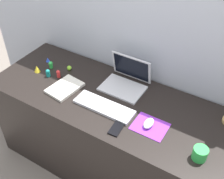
# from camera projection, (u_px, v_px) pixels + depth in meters

# --- Properties ---
(ground_plane) EXTENTS (6.00, 6.00, 0.00)m
(ground_plane) POSITION_uv_depth(u_px,v_px,m) (112.00, 164.00, 2.40)
(ground_plane) COLOR slate
(back_wall) EXTENTS (2.97, 0.05, 1.68)m
(back_wall) POSITION_uv_depth(u_px,v_px,m) (138.00, 61.00, 2.10)
(back_wall) COLOR #B2B7C1
(back_wall) RESTS_ON ground_plane
(desk) EXTENTS (1.77, 0.66, 0.74)m
(desk) POSITION_uv_depth(u_px,v_px,m) (112.00, 135.00, 2.16)
(desk) COLOR black
(desk) RESTS_ON ground_plane
(laptop) EXTENTS (0.30, 0.25, 0.21)m
(laptop) POSITION_uv_depth(u_px,v_px,m) (126.00, 79.00, 2.01)
(laptop) COLOR silver
(laptop) RESTS_ON desk
(keyboard) EXTENTS (0.41, 0.13, 0.02)m
(keyboard) POSITION_uv_depth(u_px,v_px,m) (104.00, 107.00, 1.86)
(keyboard) COLOR silver
(keyboard) RESTS_ON desk
(mousepad) EXTENTS (0.21, 0.17, 0.00)m
(mousepad) POSITION_uv_depth(u_px,v_px,m) (150.00, 126.00, 1.74)
(mousepad) COLOR purple
(mousepad) RESTS_ON desk
(mouse) EXTENTS (0.06, 0.10, 0.03)m
(mouse) POSITION_uv_depth(u_px,v_px,m) (149.00, 123.00, 1.73)
(mouse) COLOR silver
(mouse) RESTS_ON mousepad
(cell_phone) EXTENTS (0.07, 0.13, 0.01)m
(cell_phone) POSITION_uv_depth(u_px,v_px,m) (117.00, 128.00, 1.72)
(cell_phone) COLOR black
(cell_phone) RESTS_ON desk
(notebook_pad) EXTENTS (0.20, 0.26, 0.02)m
(notebook_pad) POSITION_uv_depth(u_px,v_px,m) (65.00, 88.00, 2.01)
(notebook_pad) COLOR silver
(notebook_pad) RESTS_ON desk
(coffee_mug) EXTENTS (0.08, 0.08, 0.08)m
(coffee_mug) POSITION_uv_depth(u_px,v_px,m) (200.00, 154.00, 1.54)
(coffee_mug) COLOR green
(coffee_mug) RESTS_ON desk
(toy_figurine_blue) EXTENTS (0.03, 0.03, 0.04)m
(toy_figurine_blue) POSITION_uv_depth(u_px,v_px,m) (48.00, 60.00, 2.26)
(toy_figurine_blue) COLOR blue
(toy_figurine_blue) RESTS_ON desk
(toy_figurine_lime) EXTENTS (0.03, 0.03, 0.04)m
(toy_figurine_lime) POSITION_uv_depth(u_px,v_px,m) (69.00, 68.00, 2.17)
(toy_figurine_lime) COLOR #8CDB33
(toy_figurine_lime) RESTS_ON desk
(toy_figurine_teal) EXTENTS (0.03, 0.03, 0.06)m
(toy_figurine_teal) POSITION_uv_depth(u_px,v_px,m) (48.00, 73.00, 2.11)
(toy_figurine_teal) COLOR teal
(toy_figurine_teal) RESTS_ON desk
(toy_figurine_yellow) EXTENTS (0.05, 0.05, 0.05)m
(toy_figurine_yellow) POSITION_uv_depth(u_px,v_px,m) (37.00, 69.00, 2.15)
(toy_figurine_yellow) COLOR yellow
(toy_figurine_yellow) RESTS_ON desk
(toy_figurine_red) EXTENTS (0.03, 0.03, 0.06)m
(toy_figurine_red) POSITION_uv_depth(u_px,v_px,m) (58.00, 74.00, 2.10)
(toy_figurine_red) COLOR red
(toy_figurine_red) RESTS_ON desk
(toy_figurine_green) EXTENTS (0.03, 0.03, 0.06)m
(toy_figurine_green) POSITION_uv_depth(u_px,v_px,m) (51.00, 65.00, 2.19)
(toy_figurine_green) COLOR green
(toy_figurine_green) RESTS_ON desk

